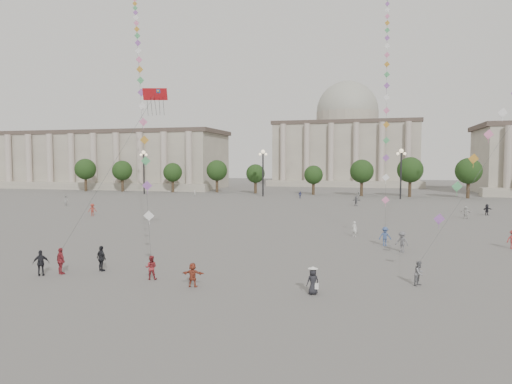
# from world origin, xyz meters

# --- Properties ---
(ground) EXTENTS (360.00, 360.00, 0.00)m
(ground) POSITION_xyz_m (0.00, 0.00, 0.00)
(ground) COLOR #5D5957
(ground) RESTS_ON ground
(hall_west) EXTENTS (84.00, 26.22, 17.20)m
(hall_west) POSITION_xyz_m (-75.00, 93.89, 8.43)
(hall_west) COLOR gray
(hall_west) RESTS_ON ground
(hall_central) EXTENTS (48.30, 34.30, 35.50)m
(hall_central) POSITION_xyz_m (0.00, 129.22, 14.23)
(hall_central) COLOR gray
(hall_central) RESTS_ON ground
(tree_row) EXTENTS (137.12, 5.12, 8.00)m
(tree_row) POSITION_xyz_m (0.00, 78.00, 5.39)
(tree_row) COLOR #35251A
(tree_row) RESTS_ON ground
(lamp_post_far_west) EXTENTS (2.00, 0.90, 10.65)m
(lamp_post_far_west) POSITION_xyz_m (-45.00, 70.00, 7.35)
(lamp_post_far_west) COLOR #262628
(lamp_post_far_west) RESTS_ON ground
(lamp_post_mid_west) EXTENTS (2.00, 0.90, 10.65)m
(lamp_post_mid_west) POSITION_xyz_m (-15.00, 70.00, 7.35)
(lamp_post_mid_west) COLOR #262628
(lamp_post_mid_west) RESTS_ON ground
(lamp_post_mid_east) EXTENTS (2.00, 0.90, 10.65)m
(lamp_post_mid_east) POSITION_xyz_m (15.00, 70.00, 7.35)
(lamp_post_mid_east) COLOR #262628
(lamp_post_mid_east) RESTS_ON ground
(person_crowd_0) EXTENTS (0.96, 0.70, 1.51)m
(person_crowd_0) POSITION_xyz_m (-5.93, 66.82, 0.75)
(person_crowd_0) COLOR navy
(person_crowd_0) RESTS_ON ground
(person_crowd_1) EXTENTS (1.11, 1.01, 1.88)m
(person_crowd_1) POSITION_xyz_m (-43.79, 39.23, 0.94)
(person_crowd_1) COLOR #AEAEAA
(person_crowd_1) RESTS_ON ground
(person_crowd_2) EXTENTS (1.32, 1.29, 1.82)m
(person_crowd_2) POSITION_xyz_m (-30.02, 27.00, 0.91)
(person_crowd_2) COLOR maroon
(person_crowd_2) RESTS_ON ground
(person_crowd_4) EXTENTS (1.26, 1.58, 1.68)m
(person_crowd_4) POSITION_xyz_m (6.38, 68.00, 0.84)
(person_crowd_4) COLOR #B3B3AF
(person_crowd_4) RESTS_ON ground
(person_crowd_6) EXTENTS (1.38, 1.19, 1.85)m
(person_crowd_6) POSITION_xyz_m (12.16, 10.52, 0.93)
(person_crowd_6) COLOR #5D5D61
(person_crowd_6) RESTS_ON ground
(person_crowd_7) EXTENTS (1.66, 0.79, 1.71)m
(person_crowd_7) POSITION_xyz_m (22.08, 37.67, 0.86)
(person_crowd_7) COLOR silver
(person_crowd_7) RESTS_ON ground
(person_crowd_9) EXTENTS (1.57, 1.24, 1.67)m
(person_crowd_9) POSITION_xyz_m (25.86, 42.63, 0.83)
(person_crowd_9) COLOR black
(person_crowd_9) RESTS_ON ground
(person_crowd_10) EXTENTS (0.59, 0.69, 1.60)m
(person_crowd_10) POSITION_xyz_m (-29.54, 64.70, 0.80)
(person_crowd_10) COLOR #B9B8B4
(person_crowd_10) RESTS_ON ground
(person_crowd_12) EXTENTS (1.67, 1.19, 1.74)m
(person_crowd_12) POSITION_xyz_m (6.54, 52.71, 0.87)
(person_crowd_12) COLOR slate
(person_crowd_12) RESTS_ON ground
(person_crowd_13) EXTENTS (0.72, 0.63, 1.65)m
(person_crowd_13) POSITION_xyz_m (7.76, 17.93, 0.82)
(person_crowd_13) COLOR silver
(person_crowd_13) RESTS_ON ground
(tourist_0) EXTENTS (1.19, 0.93, 1.88)m
(tourist_0) POSITION_xyz_m (-11.49, -3.72, 0.94)
(tourist_0) COLOR maroon
(tourist_0) RESTS_ON ground
(tourist_1) EXTENTS (1.17, 0.88, 1.85)m
(tourist_1) POSITION_xyz_m (-9.25, -2.20, 0.93)
(tourist_1) COLOR black
(tourist_1) RESTS_ON ground
(tourist_2) EXTENTS (1.48, 0.62, 1.54)m
(tourist_2) POSITION_xyz_m (-1.26, -4.38, 0.77)
(tourist_2) COLOR #9C402A
(tourist_2) RESTS_ON ground
(tourist_4) EXTENTS (1.12, 0.95, 1.80)m
(tourist_4) POSITION_xyz_m (-12.52, -4.45, 0.90)
(tourist_4) COLOR black
(tourist_4) RESTS_ON ground
(kite_flyer_0) EXTENTS (0.93, 0.81, 1.62)m
(kite_flyer_0) POSITION_xyz_m (-4.68, -3.39, 0.81)
(kite_flyer_0) COLOR maroon
(kite_flyer_0) RESTS_ON ground
(kite_flyer_1) EXTENTS (1.29, 0.93, 1.80)m
(kite_flyer_1) POSITION_xyz_m (10.79, 13.35, 0.90)
(kite_flyer_1) COLOR #384F7F
(kite_flyer_1) RESTS_ON ground
(kite_flyer_2) EXTENTS (0.94, 0.98, 1.59)m
(kite_flyer_2) POSITION_xyz_m (12.63, -0.39, 0.79)
(kite_flyer_2) COLOR slate
(kite_flyer_2) RESTS_ON ground
(hat_person) EXTENTS (0.92, 0.83, 1.69)m
(hat_person) POSITION_xyz_m (6.32, -4.09, 0.84)
(hat_person) COLOR black
(hat_person) RESTS_ON ground
(dragon_kite) EXTENTS (2.26, 6.03, 16.65)m
(dragon_kite) POSITION_xyz_m (-9.64, 7.14, 13.23)
(dragon_kite) COLOR #B11219
(dragon_kite) RESTS_ON ground
(kite_train_west) EXTENTS (29.05, 48.77, 70.46)m
(kite_train_west) POSITION_xyz_m (-19.95, 22.80, 23.30)
(kite_train_west) COLOR #3F3F3F
(kite_train_west) RESTS_ON ground
(kite_train_mid) EXTENTS (1.35, 48.75, 67.84)m
(kite_train_mid) POSITION_xyz_m (11.11, 39.33, 26.71)
(kite_train_mid) COLOR #3F3F3F
(kite_train_mid) RESTS_ON ground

